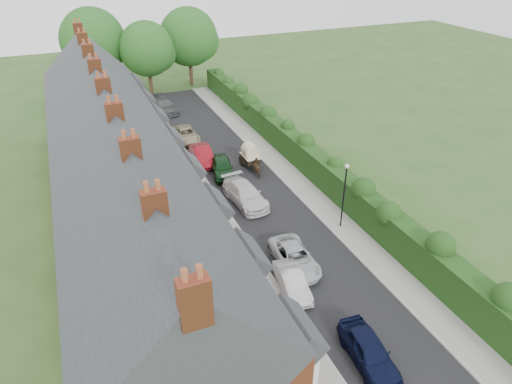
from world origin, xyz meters
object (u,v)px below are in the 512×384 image
at_px(car_silver_a, 292,282).
at_px(car_green, 222,167).
at_px(car_navy, 369,351).
at_px(horse_cart, 250,154).
at_px(car_white, 245,194).
at_px(horse, 258,168).
at_px(lamppost, 345,188).
at_px(car_silver_b, 295,257).
at_px(car_beige, 186,134).
at_px(car_red, 202,155).
at_px(car_grey, 163,105).

height_order(car_silver_a, car_green, car_green).
bearing_deg(car_navy, horse_cart, 88.79).
bearing_deg(car_white, horse, 49.89).
distance_m(lamppost, car_navy, 12.21).
bearing_deg(car_silver_b, horse, 81.01).
xyz_separation_m(lamppost, car_beige, (-6.21, 19.80, -2.66)).
bearing_deg(horse_cart, car_silver_a, -103.54).
height_order(car_silver_a, car_white, car_white).
relative_size(car_red, horse_cart, 1.43).
distance_m(car_silver_b, car_beige, 22.43).
xyz_separation_m(car_red, horse, (3.74, -4.38, -0.05)).
bearing_deg(horse, horse_cart, -88.60).
bearing_deg(horse, lamppost, 105.08).
height_order(car_silver_b, car_grey, car_grey).
bearing_deg(car_beige, car_silver_b, -89.29).
bearing_deg(car_green, car_grey, 104.43).
xyz_separation_m(car_beige, car_grey, (-0.19, 9.20, 0.14)).
relative_size(lamppost, car_red, 1.14).
height_order(car_green, horse, car_green).
height_order(car_white, horse_cart, horse_cart).
bearing_deg(car_navy, car_beige, 97.80).
bearing_deg(car_silver_a, car_red, 96.74).
bearing_deg(car_silver_b, car_grey, 95.71).
height_order(car_beige, car_grey, car_grey).
bearing_deg(car_grey, car_red, -98.73).
distance_m(lamppost, car_grey, 29.80).
bearing_deg(lamppost, car_silver_b, -153.02).
distance_m(car_beige, horse_cart, 9.06).
bearing_deg(horse_cart, horse, -90.00).
xyz_separation_m(car_navy, horse, (2.75, 20.59, -0.04)).
relative_size(car_silver_a, car_red, 0.86).
distance_m(car_silver_a, car_beige, 24.40).
height_order(car_silver_b, horse_cart, horse_cart).
height_order(car_green, car_beige, car_green).
height_order(car_silver_a, car_grey, car_grey).
distance_m(car_navy, car_white, 16.69).
bearing_deg(car_navy, car_silver_a, 106.40).
xyz_separation_m(car_silver_b, car_grey, (-1.29, 31.60, 0.12)).
bearing_deg(car_grey, car_green, -96.07).
height_order(car_green, car_red, car_green).
distance_m(car_navy, car_green, 21.94).
height_order(car_red, car_grey, car_grey).
xyz_separation_m(car_green, horse, (2.85, -1.35, -0.06)).
bearing_deg(horse_cart, car_beige, 115.01).
bearing_deg(car_white, car_grey, 88.22).
relative_size(car_silver_b, car_beige, 1.03).
xyz_separation_m(lamppost, car_silver_a, (-6.29, -4.60, -2.66)).
bearing_deg(car_beige, car_red, -91.26).
bearing_deg(car_white, car_silver_a, -101.15).
bearing_deg(horse, car_silver_b, 79.05).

